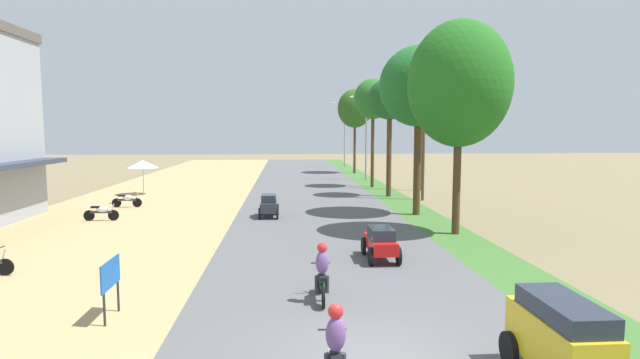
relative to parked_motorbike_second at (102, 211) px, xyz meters
name	(u,v)px	position (x,y,z in m)	size (l,w,h in m)	color
median_strip	(640,356)	(17.06, -16.79, -0.52)	(2.40, 140.00, 0.06)	#3D6B2D
parked_motorbike_second	(102,211)	(0.00, 0.00, 0.00)	(1.80, 0.54, 0.94)	black
parked_motorbike_third	(127,199)	(-0.11, 4.57, 0.00)	(1.80, 0.54, 0.94)	black
street_signboard	(111,278)	(5.22, -13.95, 0.55)	(0.06, 1.30, 1.50)	#262628
vendor_umbrella	(143,164)	(-0.82, 10.66, 1.75)	(2.20, 2.20, 2.52)	#99999E
median_tree_nearest	(459,84)	(17.31, -4.47, 6.24)	(4.58, 4.58, 9.56)	#4C351E
median_tree_second	(419,87)	(16.88, 0.76, 6.56)	(4.31, 4.31, 9.30)	#4C351E
median_tree_third	(390,100)	(16.91, 8.51, 6.31)	(3.08, 3.08, 8.37)	#4C351E
median_tree_fourth	(373,100)	(16.76, 14.41, 6.71)	(3.12, 3.12, 8.91)	#4C351E
median_tree_fifth	(355,109)	(17.12, 27.80, 6.54)	(3.76, 3.76, 9.16)	#4C351E
streetlamp_near	(366,131)	(17.16, 20.23, 4.12)	(3.16, 0.20, 8.02)	gray
streetlamp_mid	(345,129)	(17.16, 37.46, 4.31)	(3.16, 0.20, 8.40)	gray
utility_pole_near	(421,125)	(20.22, 12.23, 4.59)	(1.80, 0.20, 9.90)	brown
utility_pole_far	(424,124)	(18.88, 6.72, 4.60)	(1.80, 0.20, 9.91)	brown
car_van_yellow	(560,337)	(14.57, -17.99, 0.47)	(1.19, 2.41, 1.67)	gold
car_sedan_red	(381,242)	(13.02, -8.82, 0.19)	(1.10, 2.26, 1.19)	red
car_hatchback_charcoal	(269,205)	(8.67, 0.45, 0.19)	(1.04, 2.00, 1.23)	#282D33
motorbike_foreground_rider	(335,350)	(10.47, -17.86, 0.30)	(0.54, 1.80, 1.66)	black
motorbike_ahead_second	(322,273)	(10.58, -13.09, 0.30)	(0.54, 1.80, 1.66)	black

